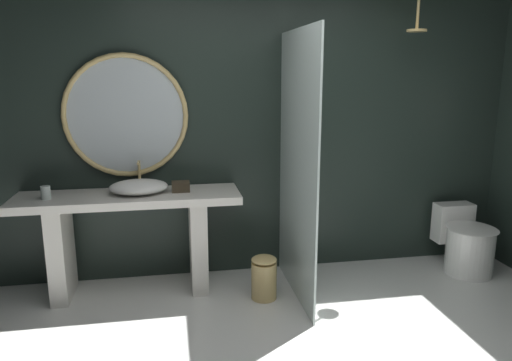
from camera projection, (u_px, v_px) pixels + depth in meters
back_wall_panel at (262, 129)px, 4.29m from camera, size 4.80×0.10×2.60m
vanity_counter at (130, 228)px, 3.94m from camera, size 1.79×0.52×0.84m
vessel_sink at (139, 187)px, 3.90m from camera, size 0.47×0.39×0.24m
tumbler_cup at (46, 193)px, 3.71m from camera, size 0.07×0.07×0.11m
tissue_box at (181, 187)px, 3.95m from camera, size 0.15×0.10×0.09m
round_wall_mirror at (126, 116)px, 3.97m from camera, size 1.02×0.04×1.02m
shower_glass_panel at (297, 168)px, 3.79m from camera, size 0.02×1.10×2.12m
rain_shower_head at (417, 24)px, 3.96m from camera, size 0.16×0.16×0.38m
toilet at (466, 244)px, 4.41m from camera, size 0.44×0.62×0.58m
waste_bin at (264, 277)px, 3.88m from camera, size 0.21×0.21×0.36m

